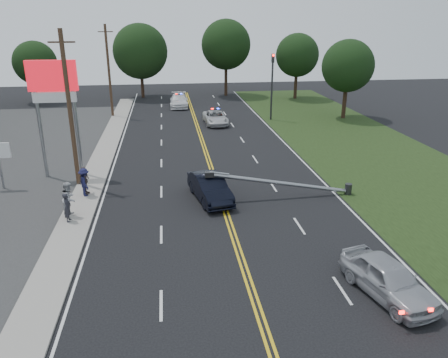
{
  "coord_description": "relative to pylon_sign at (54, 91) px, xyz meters",
  "views": [
    {
      "loc": [
        -3.16,
        -16.49,
        10.54
      ],
      "look_at": [
        0.03,
        7.26,
        1.7
      ],
      "focal_mm": 35.0,
      "sensor_mm": 36.0,
      "label": 1
    }
  ],
  "objects": [
    {
      "name": "waiting_sedan",
      "position": [
        15.82,
        -16.52,
        -5.23
      ],
      "size": [
        2.89,
        4.83,
        1.54
      ],
      "primitive_type": "imported",
      "rotation": [
        0.0,
        0.0,
        0.25
      ],
      "color": "#ACADB4",
      "rests_on": "ground"
    },
    {
      "name": "bystander_c",
      "position": [
        2.13,
        -4.3,
        -4.99
      ],
      "size": [
        1.05,
        1.32,
        1.78
      ],
      "primitive_type": "imported",
      "rotation": [
        0.0,
        0.0,
        1.97
      ],
      "color": "#18183C",
      "rests_on": "sidewalk"
    },
    {
      "name": "bystander_b",
      "position": [
        1.77,
        -7.16,
        -4.89
      ],
      "size": [
        0.93,
        1.09,
        1.98
      ],
      "primitive_type": "imported",
      "rotation": [
        0.0,
        0.0,
        1.37
      ],
      "color": "#A9AAAE",
      "rests_on": "sidewalk"
    },
    {
      "name": "tree_8",
      "position": [
        25.36,
        28.96,
        -0.16
      ],
      "size": [
        5.81,
        5.81,
        8.76
      ],
      "color": "black",
      "rests_on": "ground"
    },
    {
      "name": "utility_pole_far",
      "position": [
        1.3,
        20.0,
        -0.91
      ],
      "size": [
        1.6,
        0.28,
        10.0
      ],
      "color": "#382619",
      "rests_on": "ground"
    },
    {
      "name": "bystander_a",
      "position": [
        1.8,
        -7.93,
        -5.07
      ],
      "size": [
        0.4,
        0.6,
        1.62
      ],
      "primitive_type": "imported",
      "rotation": [
        0.0,
        0.0,
        1.54
      ],
      "color": "#25242C",
      "rests_on": "sidewalk"
    },
    {
      "name": "fallen_streetlight",
      "position": [
        14.69,
        -6.0,
        -5.08
      ],
      "size": [
        9.36,
        0.44,
        1.91
      ],
      "color": "#2D2D30",
      "rests_on": "ground"
    },
    {
      "name": "tree_5",
      "position": [
        -9.3,
        30.8,
        -0.9
      ],
      "size": [
        5.56,
        5.56,
        7.89
      ],
      "color": "black",
      "rests_on": "ground"
    },
    {
      "name": "grass_verge",
      "position": [
        24.0,
        -4.0,
        -5.99
      ],
      "size": [
        12.0,
        80.0,
        0.01
      ],
      "primitive_type": "cube",
      "color": "black",
      "rests_on": "ground"
    },
    {
      "name": "sidewalk",
      "position": [
        2.1,
        -4.0,
        -5.94
      ],
      "size": [
        1.8,
        70.0,
        0.12
      ],
      "primitive_type": "cube",
      "color": "gray",
      "rests_on": "ground"
    },
    {
      "name": "emergency_b",
      "position": [
        9.04,
        24.85,
        -5.21
      ],
      "size": [
        2.37,
        5.48,
        1.57
      ],
      "primitive_type": "imported",
      "rotation": [
        0.0,
        0.0,
        -0.03
      ],
      "color": "silver",
      "rests_on": "ground"
    },
    {
      "name": "tree_6",
      "position": [
        4.22,
        32.65,
        0.28
      ],
      "size": [
        7.45,
        7.45,
        10.01
      ],
      "color": "black",
      "rests_on": "ground"
    },
    {
      "name": "centerline_yellow",
      "position": [
        10.5,
        -4.0,
        -5.99
      ],
      "size": [
        0.36,
        80.0,
        0.0
      ],
      "primitive_type": "cube",
      "color": "gold",
      "rests_on": "ground"
    },
    {
      "name": "crashed_sedan",
      "position": [
        9.8,
        -5.7,
        -5.21
      ],
      "size": [
        2.59,
        5.01,
        1.57
      ],
      "primitive_type": "imported",
      "rotation": [
        0.0,
        0.0,
        0.2
      ],
      "color": "black",
      "rests_on": "ground"
    },
    {
      "name": "pylon_sign",
      "position": [
        0.0,
        0.0,
        0.0
      ],
      "size": [
        3.2,
        0.35,
        8.0
      ],
      "color": "gray",
      "rests_on": "ground"
    },
    {
      "name": "ground",
      "position": [
        10.5,
        -14.0,
        -6.0
      ],
      "size": [
        120.0,
        120.0,
        0.0
      ],
      "primitive_type": "plane",
      "color": "black",
      "rests_on": "ground"
    },
    {
      "name": "utility_pole_mid",
      "position": [
        1.3,
        -2.0,
        -0.91
      ],
      "size": [
        1.6,
        0.28,
        10.0
      ],
      "color": "#382619",
      "rests_on": "ground"
    },
    {
      "name": "bystander_d",
      "position": [
        2.08,
        -4.06,
        -4.98
      ],
      "size": [
        0.75,
        1.14,
        1.8
      ],
      "primitive_type": "imported",
      "rotation": [
        0.0,
        0.0,
        1.24
      ],
      "color": "#504340",
      "rests_on": "sidewalk"
    },
    {
      "name": "tree_9",
      "position": [
        27.09,
        15.78,
        -0.29
      ],
      "size": [
        5.62,
        5.62,
        8.52
      ],
      "color": "black",
      "rests_on": "ground"
    },
    {
      "name": "tree_7",
      "position": [
        16.12,
        32.79,
        1.08
      ],
      "size": [
        6.91,
        6.91,
        10.55
      ],
      "color": "black",
      "rests_on": "ground"
    },
    {
      "name": "traffic_signal",
      "position": [
        18.8,
        16.0,
        -1.79
      ],
      "size": [
        0.28,
        0.41,
        7.05
      ],
      "color": "#2D2D30",
      "rests_on": "ground"
    },
    {
      "name": "emergency_a",
      "position": [
        12.48,
        14.69,
        -5.32
      ],
      "size": [
        2.48,
        4.97,
        1.35
      ],
      "primitive_type": "imported",
      "rotation": [
        0.0,
        0.0,
        0.05
      ],
      "color": "silver",
      "rests_on": "ground"
    }
  ]
}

